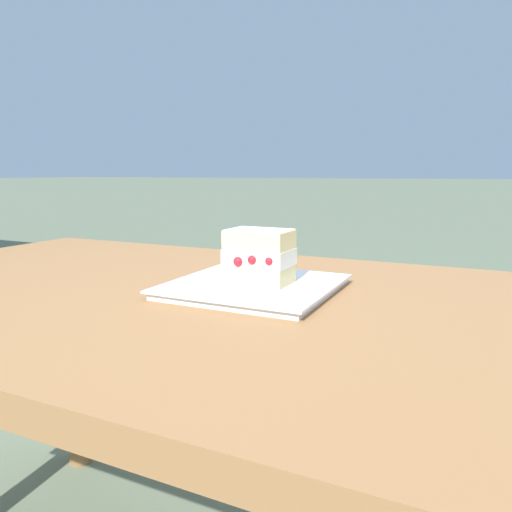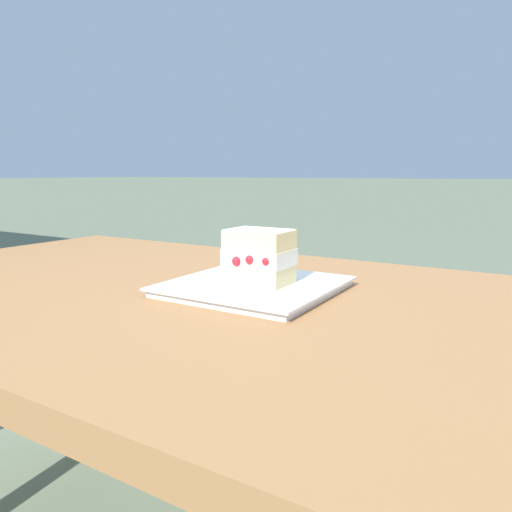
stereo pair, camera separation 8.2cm
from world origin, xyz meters
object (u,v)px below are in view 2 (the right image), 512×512
object	(u,v)px
patio_table	(243,347)
cake_slice	(259,256)
dessert_plate	(256,287)
dessert_fork	(270,264)

from	to	relation	value
patio_table	cake_slice	xyz separation A→B (m)	(-0.01, -0.04, 0.15)
patio_table	dessert_plate	xyz separation A→B (m)	(-0.00, -0.04, 0.10)
dessert_plate	dessert_fork	size ratio (longest dim) A/B	1.63
patio_table	dessert_fork	world-z (taller)	dessert_fork
patio_table	cake_slice	size ratio (longest dim) A/B	15.57
cake_slice	dessert_fork	distance (m)	0.24
dessert_plate	cake_slice	world-z (taller)	cake_slice
patio_table	dessert_fork	xyz separation A→B (m)	(0.09, -0.25, 0.09)
dessert_fork	patio_table	bearing A→B (deg)	109.95
dessert_plate	dessert_fork	world-z (taller)	dessert_plate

